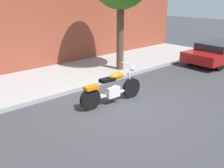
# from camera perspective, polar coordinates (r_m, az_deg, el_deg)

# --- Properties ---
(ground_plane) EXTENTS (60.00, 60.00, 0.00)m
(ground_plane) POSITION_cam_1_polar(r_m,az_deg,el_deg) (8.20, 1.20, -4.55)
(ground_plane) COLOR #38383D
(sidewalk) EXTENTS (18.49, 3.35, 0.14)m
(sidewalk) POSITION_cam_1_polar(r_m,az_deg,el_deg) (10.80, -11.55, 1.30)
(sidewalk) COLOR #989898
(sidewalk) RESTS_ON ground
(motorcycle) EXTENTS (2.28, 0.70, 1.16)m
(motorcycle) POSITION_cam_1_polar(r_m,az_deg,el_deg) (8.18, -0.03, -1.06)
(motorcycle) COLOR black
(motorcycle) RESTS_ON ground
(parked_car_red) EXTENTS (4.34, 1.95, 1.03)m
(parked_car_red) POSITION_cam_1_polar(r_m,az_deg,el_deg) (14.18, 22.37, 6.46)
(parked_car_red) COLOR black
(parked_car_red) RESTS_ON ground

